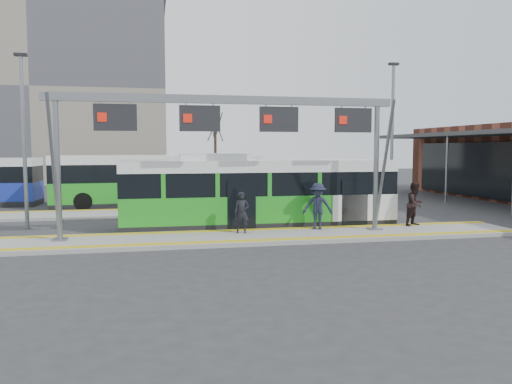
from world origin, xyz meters
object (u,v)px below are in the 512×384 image
(passenger_c, at_px, (318,206))
(gantry, at_px, (231,124))
(passenger_a, at_px, (242,213))
(passenger_b, at_px, (415,204))
(hero_bus, at_px, (258,194))

(passenger_c, bearing_deg, gantry, -150.71)
(passenger_a, distance_m, passenger_b, 7.50)
(gantry, relative_size, passenger_b, 7.05)
(gantry, relative_size, passenger_c, 6.96)
(hero_bus, bearing_deg, passenger_b, -15.32)
(hero_bus, relative_size, passenger_a, 7.34)
(gantry, height_order, passenger_c, gantry)
(hero_bus, height_order, passenger_b, hero_bus)
(gantry, distance_m, passenger_a, 3.39)
(passenger_a, relative_size, passenger_b, 0.86)
(passenger_b, bearing_deg, hero_bus, 136.98)
(gantry, bearing_deg, passenger_a, 29.50)
(gantry, relative_size, hero_bus, 1.12)
(passenger_a, xyz_separation_m, passenger_b, (7.49, 0.37, 0.13))
(gantry, relative_size, passenger_a, 8.19)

